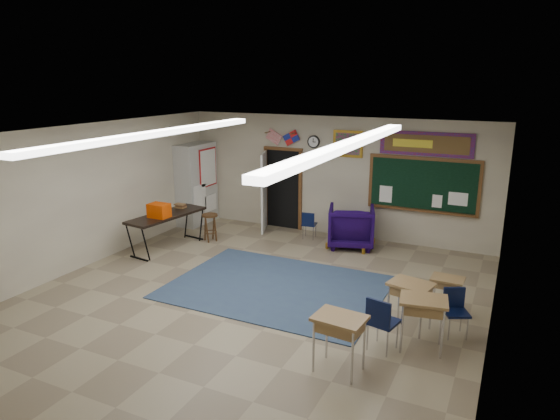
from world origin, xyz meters
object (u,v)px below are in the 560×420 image
at_px(wingback_armchair, 351,226).
at_px(student_desk_front_right, 446,293).
at_px(wooden_stool, 210,227).
at_px(folding_table, 167,230).
at_px(student_desk_front_left, 410,303).

distance_m(wingback_armchair, student_desk_front_right, 3.69).
bearing_deg(wingback_armchair, wooden_stool, 1.92).
bearing_deg(folding_table, student_desk_front_left, -6.61).
bearing_deg(student_desk_front_left, student_desk_front_right, 75.10).
height_order(student_desk_front_right, folding_table, folding_table).
distance_m(folding_table, wooden_stool, 1.09).
bearing_deg(wingback_armchair, student_desk_front_left, 103.72).
height_order(student_desk_front_left, wooden_stool, student_desk_front_left).
bearing_deg(wingback_armchair, student_desk_front_right, 116.61).
distance_m(student_desk_front_left, student_desk_front_right, 0.96).
xyz_separation_m(student_desk_front_left, wooden_stool, (-5.34, 2.39, -0.09)).
bearing_deg(wooden_stool, student_desk_front_left, -24.08).
relative_size(student_desk_front_left, wooden_stool, 1.16).
xyz_separation_m(wingback_armchair, student_desk_front_right, (2.55, -2.66, -0.13)).
relative_size(folding_table, wooden_stool, 3.08).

